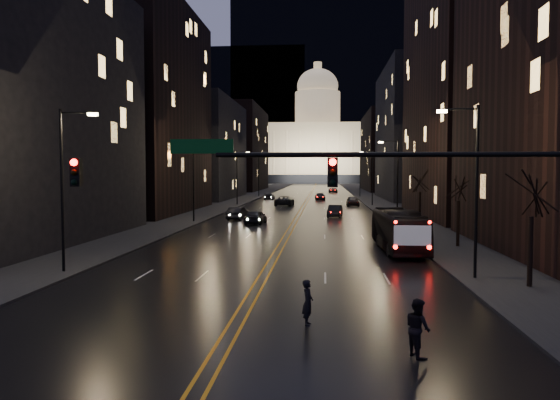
% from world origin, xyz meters
% --- Properties ---
extents(ground, '(900.00, 900.00, 0.00)m').
position_xyz_m(ground, '(0.00, 0.00, 0.00)').
color(ground, black).
rests_on(ground, ground).
extents(road, '(20.00, 320.00, 0.02)m').
position_xyz_m(road, '(0.00, 130.00, 0.01)').
color(road, black).
rests_on(road, ground).
extents(sidewalk_left, '(8.00, 320.00, 0.16)m').
position_xyz_m(sidewalk_left, '(-14.00, 130.00, 0.08)').
color(sidewalk_left, black).
rests_on(sidewalk_left, ground).
extents(sidewalk_right, '(8.00, 320.00, 0.16)m').
position_xyz_m(sidewalk_right, '(14.00, 130.00, 0.08)').
color(sidewalk_right, black).
rests_on(sidewalk_right, ground).
extents(center_line, '(0.62, 320.00, 0.01)m').
position_xyz_m(center_line, '(0.00, 130.00, 0.03)').
color(center_line, orange).
rests_on(center_line, road).
extents(building_left_near, '(12.00, 28.00, 22.00)m').
position_xyz_m(building_left_near, '(-21.00, 22.00, 11.00)').
color(building_left_near, black).
rests_on(building_left_near, ground).
extents(building_left_mid, '(12.00, 30.00, 28.00)m').
position_xyz_m(building_left_mid, '(-21.00, 54.00, 14.00)').
color(building_left_mid, black).
rests_on(building_left_mid, ground).
extents(building_left_far, '(12.00, 34.00, 20.00)m').
position_xyz_m(building_left_far, '(-21.00, 92.00, 10.00)').
color(building_left_far, black).
rests_on(building_left_far, ground).
extents(building_left_dist, '(12.00, 40.00, 24.00)m').
position_xyz_m(building_left_dist, '(-21.00, 140.00, 12.00)').
color(building_left_dist, black).
rests_on(building_left_dist, ground).
extents(building_right_tall, '(12.00, 30.00, 38.00)m').
position_xyz_m(building_right_tall, '(21.00, 50.00, 19.00)').
color(building_right_tall, black).
rests_on(building_right_tall, ground).
extents(building_right_mid, '(12.00, 34.00, 26.00)m').
position_xyz_m(building_right_mid, '(21.00, 92.00, 13.00)').
color(building_right_mid, black).
rests_on(building_right_mid, ground).
extents(building_right_dist, '(12.00, 40.00, 22.00)m').
position_xyz_m(building_right_dist, '(21.00, 140.00, 11.00)').
color(building_right_dist, black).
rests_on(building_right_dist, ground).
extents(mountain_ridge, '(520.00, 60.00, 130.00)m').
position_xyz_m(mountain_ridge, '(40.00, 380.00, 65.00)').
color(mountain_ridge, black).
rests_on(mountain_ridge, ground).
extents(capitol, '(90.00, 50.00, 58.50)m').
position_xyz_m(capitol, '(0.00, 250.00, 17.15)').
color(capitol, black).
rests_on(capitol, ground).
extents(traffic_signal, '(17.29, 0.45, 7.00)m').
position_xyz_m(traffic_signal, '(5.91, -0.00, 5.10)').
color(traffic_signal, black).
rests_on(traffic_signal, ground).
extents(streetlamp_right_near, '(2.13, 0.25, 9.00)m').
position_xyz_m(streetlamp_right_near, '(10.81, 10.00, 5.08)').
color(streetlamp_right_near, black).
rests_on(streetlamp_right_near, ground).
extents(streetlamp_left_near, '(2.13, 0.25, 9.00)m').
position_xyz_m(streetlamp_left_near, '(-10.81, 10.00, 5.08)').
color(streetlamp_left_near, black).
rests_on(streetlamp_left_near, ground).
extents(streetlamp_right_mid, '(2.13, 0.25, 9.00)m').
position_xyz_m(streetlamp_right_mid, '(10.81, 40.00, 5.08)').
color(streetlamp_right_mid, black).
rests_on(streetlamp_right_mid, ground).
extents(streetlamp_left_mid, '(2.13, 0.25, 9.00)m').
position_xyz_m(streetlamp_left_mid, '(-10.81, 40.00, 5.08)').
color(streetlamp_left_mid, black).
rests_on(streetlamp_left_mid, ground).
extents(streetlamp_right_far, '(2.13, 0.25, 9.00)m').
position_xyz_m(streetlamp_right_far, '(10.81, 70.00, 5.08)').
color(streetlamp_right_far, black).
rests_on(streetlamp_right_far, ground).
extents(streetlamp_left_far, '(2.13, 0.25, 9.00)m').
position_xyz_m(streetlamp_left_far, '(-10.81, 70.00, 5.08)').
color(streetlamp_left_far, black).
rests_on(streetlamp_left_far, ground).
extents(streetlamp_right_dist, '(2.13, 0.25, 9.00)m').
position_xyz_m(streetlamp_right_dist, '(10.81, 100.00, 5.08)').
color(streetlamp_right_dist, black).
rests_on(streetlamp_right_dist, ground).
extents(streetlamp_left_dist, '(2.13, 0.25, 9.00)m').
position_xyz_m(streetlamp_left_dist, '(-10.81, 100.00, 5.08)').
color(streetlamp_left_dist, black).
rests_on(streetlamp_left_dist, ground).
extents(tree_right_near, '(2.40, 2.40, 6.65)m').
position_xyz_m(tree_right_near, '(13.00, 8.00, 4.53)').
color(tree_right_near, black).
rests_on(tree_right_near, ground).
extents(tree_right_mid, '(2.40, 2.40, 6.65)m').
position_xyz_m(tree_right_mid, '(13.00, 22.00, 4.53)').
color(tree_right_mid, black).
rests_on(tree_right_mid, ground).
extents(tree_right_far, '(2.40, 2.40, 6.65)m').
position_xyz_m(tree_right_far, '(13.00, 38.00, 4.53)').
color(tree_right_far, black).
rests_on(tree_right_far, ground).
extents(bus, '(2.86, 10.53, 2.91)m').
position_xyz_m(bus, '(8.50, 20.32, 1.45)').
color(bus, black).
rests_on(bus, ground).
extents(oncoming_car_a, '(2.29, 4.70, 1.54)m').
position_xyz_m(oncoming_car_a, '(-4.01, 38.80, 0.77)').
color(oncoming_car_a, black).
rests_on(oncoming_car_a, ground).
extents(oncoming_car_b, '(2.11, 4.66, 1.48)m').
position_xyz_m(oncoming_car_b, '(-6.75, 43.87, 0.74)').
color(oncoming_car_b, black).
rests_on(oncoming_car_b, ground).
extents(oncoming_car_c, '(3.09, 5.95, 1.60)m').
position_xyz_m(oncoming_car_c, '(-3.14, 69.65, 0.80)').
color(oncoming_car_c, black).
rests_on(oncoming_car_c, ground).
extents(oncoming_car_d, '(1.92, 4.66, 1.35)m').
position_xyz_m(oncoming_car_d, '(-7.41, 87.11, 0.67)').
color(oncoming_car_d, black).
rests_on(oncoming_car_d, ground).
extents(receding_car_a, '(2.07, 4.66, 1.49)m').
position_xyz_m(receding_car_a, '(4.58, 48.20, 0.74)').
color(receding_car_a, black).
rests_on(receding_car_a, ground).
extents(receding_car_b, '(2.02, 4.86, 1.65)m').
position_xyz_m(receding_car_b, '(7.85, 69.63, 0.82)').
color(receding_car_b, black).
rests_on(receding_car_b, ground).
extents(receding_car_c, '(2.14, 4.80, 1.37)m').
position_xyz_m(receding_car_c, '(2.50, 87.16, 0.68)').
color(receding_car_c, black).
rests_on(receding_car_c, ground).
extents(receding_car_d, '(2.37, 4.86, 1.33)m').
position_xyz_m(receding_car_d, '(5.60, 123.98, 0.67)').
color(receding_car_d, black).
rests_on(receding_car_d, ground).
extents(pedestrian_a, '(0.44, 0.64, 1.68)m').
position_xyz_m(pedestrian_a, '(2.64, 1.12, 0.84)').
color(pedestrian_a, black).
rests_on(pedestrian_a, ground).
extents(pedestrian_b, '(0.77, 0.99, 1.79)m').
position_xyz_m(pedestrian_b, '(6.07, -2.00, 0.90)').
color(pedestrian_b, black).
rests_on(pedestrian_b, ground).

